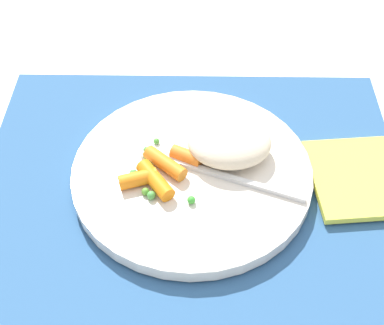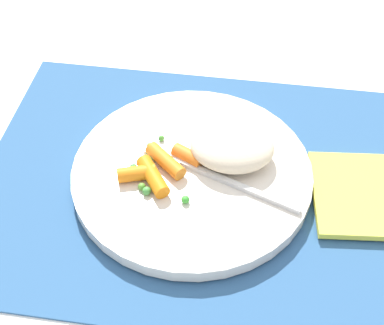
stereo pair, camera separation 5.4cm
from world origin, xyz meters
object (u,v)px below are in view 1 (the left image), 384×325
at_px(plate, 192,173).
at_px(rice_mound, 229,143).
at_px(napkin, 357,179).
at_px(fork, 204,170).
at_px(carrot_portion, 160,171).

height_order(plate, rice_mound, rice_mound).
height_order(plate, napkin, plate).
bearing_deg(fork, rice_mound, -133.84).
bearing_deg(fork, napkin, -178.92).
height_order(plate, carrot_portion, carrot_portion).
bearing_deg(carrot_portion, rice_mound, -155.50).
bearing_deg(plate, napkin, 179.40).
distance_m(carrot_portion, fork, 0.05).
relative_size(carrot_portion, napkin, 0.80).
bearing_deg(rice_mound, fork, 46.16).
bearing_deg(napkin, rice_mound, -10.16).
distance_m(plate, napkin, 0.18).
xyz_separation_m(plate, carrot_portion, (0.03, 0.01, 0.02)).
height_order(carrot_portion, fork, carrot_portion).
xyz_separation_m(rice_mound, fork, (0.03, 0.03, -0.01)).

